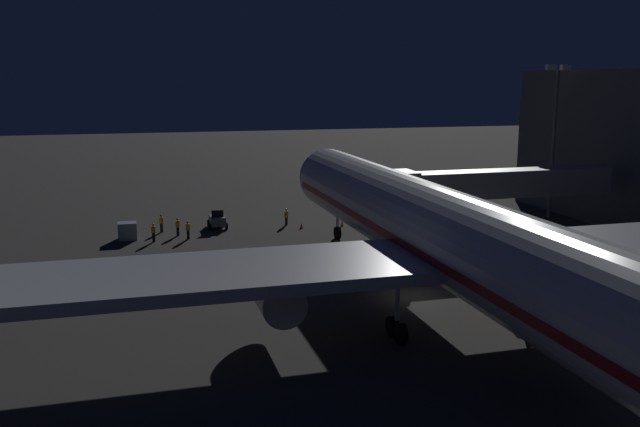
{
  "coord_description": "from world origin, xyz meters",
  "views": [
    {
      "loc": [
        18.68,
        42.34,
        15.02
      ],
      "look_at": [
        3.0,
        -13.86,
        3.5
      ],
      "focal_mm": 38.04,
      "sensor_mm": 36.0,
      "label": 1
    }
  ],
  "objects_px": {
    "apron_floodlight_mast": "(554,130)",
    "jet_bridge": "(481,184)",
    "traffic_cone_nose_port": "(342,223)",
    "airliner_at_gate": "(475,251)",
    "ground_crew_near_nose_gear": "(161,222)",
    "traffic_cone_nose_starboard": "(301,226)",
    "ground_crew_by_belt_loader": "(153,232)",
    "pushback_tug": "(217,221)",
    "ground_crew_marshaller_fwd": "(286,216)",
    "baggage_container_near_belt": "(127,231)",
    "ground_crew_under_port_wing": "(178,226)",
    "ground_crew_by_tug": "(188,229)"
  },
  "relations": [
    {
      "from": "traffic_cone_nose_port",
      "to": "ground_crew_by_belt_loader",
      "type": "bearing_deg",
      "value": 6.1
    },
    {
      "from": "airliner_at_gate",
      "to": "ground_crew_by_belt_loader",
      "type": "xyz_separation_m",
      "value": [
        17.09,
        -30.32,
        -4.4
      ]
    },
    {
      "from": "ground_crew_near_nose_gear",
      "to": "traffic_cone_nose_starboard",
      "type": "height_order",
      "value": "ground_crew_near_nose_gear"
    },
    {
      "from": "ground_crew_near_nose_gear",
      "to": "ground_crew_marshaller_fwd",
      "type": "height_order",
      "value": "ground_crew_near_nose_gear"
    },
    {
      "from": "jet_bridge",
      "to": "apron_floodlight_mast",
      "type": "height_order",
      "value": "apron_floodlight_mast"
    },
    {
      "from": "airliner_at_gate",
      "to": "ground_crew_by_tug",
      "type": "distance_m",
      "value": 33.88
    },
    {
      "from": "pushback_tug",
      "to": "baggage_container_near_belt",
      "type": "relative_size",
      "value": 1.52
    },
    {
      "from": "pushback_tug",
      "to": "ground_crew_by_belt_loader",
      "type": "height_order",
      "value": "pushback_tug"
    },
    {
      "from": "airliner_at_gate",
      "to": "pushback_tug",
      "type": "relative_size",
      "value": 25.6
    },
    {
      "from": "jet_bridge",
      "to": "ground_crew_under_port_wing",
      "type": "relative_size",
      "value": 13.13
    },
    {
      "from": "airliner_at_gate",
      "to": "ground_crew_near_nose_gear",
      "type": "relative_size",
      "value": 37.17
    },
    {
      "from": "jet_bridge",
      "to": "airliner_at_gate",
      "type": "bearing_deg",
      "value": 60.58
    },
    {
      "from": "traffic_cone_nose_port",
      "to": "ground_crew_by_tug",
      "type": "bearing_deg",
      "value": 6.34
    },
    {
      "from": "airliner_at_gate",
      "to": "jet_bridge",
      "type": "bearing_deg",
      "value": -119.42
    },
    {
      "from": "ground_crew_marshaller_fwd",
      "to": "ground_crew_by_belt_loader",
      "type": "bearing_deg",
      "value": 16.84
    },
    {
      "from": "airliner_at_gate",
      "to": "ground_crew_by_belt_loader",
      "type": "distance_m",
      "value": 35.08
    },
    {
      "from": "apron_floodlight_mast",
      "to": "jet_bridge",
      "type": "bearing_deg",
      "value": 31.91
    },
    {
      "from": "ground_crew_near_nose_gear",
      "to": "apron_floodlight_mast",
      "type": "bearing_deg",
      "value": 174.3
    },
    {
      "from": "baggage_container_near_belt",
      "to": "ground_crew_by_tug",
      "type": "relative_size",
      "value": 0.97
    },
    {
      "from": "apron_floodlight_mast",
      "to": "airliner_at_gate",
      "type": "bearing_deg",
      "value": 49.86
    },
    {
      "from": "airliner_at_gate",
      "to": "apron_floodlight_mast",
      "type": "relative_size",
      "value": 4.07
    },
    {
      "from": "apron_floodlight_mast",
      "to": "ground_crew_by_tug",
      "type": "bearing_deg",
      "value": -0.52
    },
    {
      "from": "jet_bridge",
      "to": "ground_crew_near_nose_gear",
      "type": "relative_size",
      "value": 12.85
    },
    {
      "from": "ground_crew_near_nose_gear",
      "to": "ground_crew_marshaller_fwd",
      "type": "bearing_deg",
      "value": -179.6
    },
    {
      "from": "airliner_at_gate",
      "to": "ground_crew_near_nose_gear",
      "type": "bearing_deg",
      "value": -64.82
    },
    {
      "from": "traffic_cone_nose_port",
      "to": "airliner_at_gate",
      "type": "bearing_deg",
      "value": 86.11
    },
    {
      "from": "pushback_tug",
      "to": "ground_crew_near_nose_gear",
      "type": "bearing_deg",
      "value": 4.99
    },
    {
      "from": "pushback_tug",
      "to": "ground_crew_near_nose_gear",
      "type": "height_order",
      "value": "pushback_tug"
    },
    {
      "from": "jet_bridge",
      "to": "pushback_tug",
      "type": "height_order",
      "value": "jet_bridge"
    },
    {
      "from": "ground_crew_by_tug",
      "to": "traffic_cone_nose_starboard",
      "type": "relative_size",
      "value": 3.28
    },
    {
      "from": "apron_floodlight_mast",
      "to": "ground_crew_near_nose_gear",
      "type": "xyz_separation_m",
      "value": [
        41.67,
        -4.16,
        -8.73
      ]
    },
    {
      "from": "ground_crew_under_port_wing",
      "to": "airliner_at_gate",
      "type": "bearing_deg",
      "value": 114.43
    },
    {
      "from": "apron_floodlight_mast",
      "to": "ground_crew_near_nose_gear",
      "type": "relative_size",
      "value": 9.13
    },
    {
      "from": "ground_crew_under_port_wing",
      "to": "ground_crew_by_tug",
      "type": "height_order",
      "value": "ground_crew_by_tug"
    },
    {
      "from": "ground_crew_by_tug",
      "to": "ground_crew_by_belt_loader",
      "type": "bearing_deg",
      "value": 4.91
    },
    {
      "from": "apron_floodlight_mast",
      "to": "traffic_cone_nose_port",
      "type": "height_order",
      "value": "apron_floodlight_mast"
    },
    {
      "from": "baggage_container_near_belt",
      "to": "traffic_cone_nose_port",
      "type": "bearing_deg",
      "value": -179.29
    },
    {
      "from": "jet_bridge",
      "to": "traffic_cone_nose_port",
      "type": "distance_m",
      "value": 15.42
    },
    {
      "from": "airliner_at_gate",
      "to": "baggage_container_near_belt",
      "type": "relative_size",
      "value": 38.86
    },
    {
      "from": "ground_crew_marshaller_fwd",
      "to": "ground_crew_by_tug",
      "type": "xyz_separation_m",
      "value": [
        10.55,
        3.89,
        0.02
      ]
    },
    {
      "from": "pushback_tug",
      "to": "traffic_cone_nose_starboard",
      "type": "xyz_separation_m",
      "value": [
        -8.32,
        2.51,
        -0.51
      ]
    },
    {
      "from": "apron_floodlight_mast",
      "to": "baggage_container_near_belt",
      "type": "height_order",
      "value": "apron_floodlight_mast"
    },
    {
      "from": "traffic_cone_nose_port",
      "to": "traffic_cone_nose_starboard",
      "type": "relative_size",
      "value": 1.0
    },
    {
      "from": "ground_crew_by_belt_loader",
      "to": "apron_floodlight_mast",
      "type": "bearing_deg",
      "value": 179.89
    },
    {
      "from": "ground_crew_near_nose_gear",
      "to": "baggage_container_near_belt",
      "type": "bearing_deg",
      "value": 34.9
    },
    {
      "from": "ground_crew_marshaller_fwd",
      "to": "traffic_cone_nose_starboard",
      "type": "relative_size",
      "value": 3.21
    },
    {
      "from": "ground_crew_by_belt_loader",
      "to": "traffic_cone_nose_starboard",
      "type": "xyz_separation_m",
      "value": [
        -14.89,
        -2.06,
        -0.72
      ]
    },
    {
      "from": "ground_crew_marshaller_fwd",
      "to": "ground_crew_under_port_wing",
      "type": "height_order",
      "value": "ground_crew_under_port_wing"
    },
    {
      "from": "baggage_container_near_belt",
      "to": "ground_crew_marshaller_fwd",
      "type": "relative_size",
      "value": 0.99
    },
    {
      "from": "apron_floodlight_mast",
      "to": "baggage_container_near_belt",
      "type": "bearing_deg",
      "value": -2.38
    }
  ]
}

